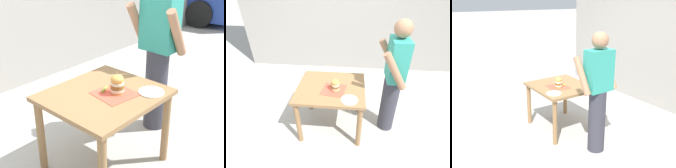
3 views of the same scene
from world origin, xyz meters
The scene contains 7 objects.
ground_plane centered at (0.00, 0.00, 0.00)m, with size 80.00×80.00×0.00m, color #ADAAA3.
patio_table centered at (0.00, 0.00, 0.61)m, with size 0.87×0.97×0.74m.
serving_paper centered at (0.08, 0.05, 0.74)m, with size 0.32×0.32×0.00m, color #D64C38.
sandwich centered at (0.08, 0.07, 0.83)m, with size 0.12×0.12×0.20m.
pickle_spear centered at (-0.03, 0.03, 0.76)m, with size 0.02×0.02×0.10m, color #8EA83D.
side_plate_with_forks centered at (0.29, 0.27, 0.75)m, with size 0.22×0.22×0.02m.
diner_across_table centered at (-0.04, 0.86, 0.88)m, with size 0.55×0.35×1.69m.
Camera 3 is at (2.17, 3.38, 2.09)m, focal length 42.00 mm.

